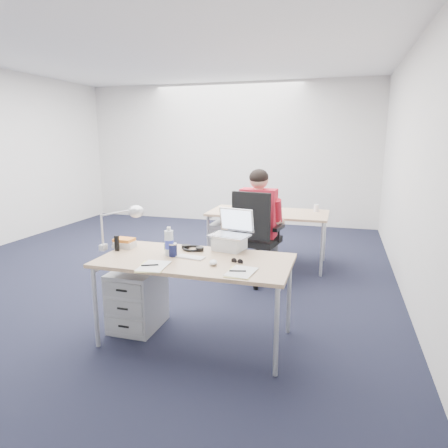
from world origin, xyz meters
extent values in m
plane|color=black|center=(0.00, 0.00, 0.00)|extent=(7.00, 7.00, 0.00)
cube|color=beige|center=(0.00, 3.50, 1.40)|extent=(6.00, 0.02, 2.80)
cube|color=beige|center=(3.00, 0.00, 1.40)|extent=(0.02, 7.00, 2.80)
cube|color=white|center=(0.00, 0.00, 2.80)|extent=(6.00, 7.00, 0.01)
cube|color=tan|center=(1.14, -1.45, 0.71)|extent=(1.60, 0.80, 0.03)
cylinder|color=#B7BABC|center=(0.39, -1.80, 0.35)|extent=(0.04, 0.04, 0.70)
cylinder|color=#B7BABC|center=(1.89, -1.80, 0.35)|extent=(0.04, 0.04, 0.70)
cylinder|color=#B7BABC|center=(0.39, -1.10, 0.35)|extent=(0.04, 0.04, 0.70)
cylinder|color=#B7BABC|center=(1.89, -1.10, 0.35)|extent=(0.04, 0.04, 0.70)
cube|color=tan|center=(1.34, 0.86, 0.71)|extent=(1.60, 0.80, 0.03)
cylinder|color=#B7BABC|center=(0.59, 0.51, 0.35)|extent=(0.04, 0.04, 0.70)
cylinder|color=#B7BABC|center=(2.09, 0.51, 0.35)|extent=(0.04, 0.04, 0.70)
cylinder|color=#B7BABC|center=(0.59, 1.21, 0.35)|extent=(0.04, 0.04, 0.70)
cylinder|color=#B7BABC|center=(2.09, 1.21, 0.35)|extent=(0.04, 0.04, 0.70)
cylinder|color=black|center=(1.34, 0.15, 0.27)|extent=(0.05, 0.05, 0.44)
cube|color=black|center=(1.34, 0.15, 0.50)|extent=(0.55, 0.55, 0.08)
cube|color=black|center=(1.31, -0.08, 0.85)|extent=(0.46, 0.13, 0.54)
cube|color=red|center=(1.34, 0.16, 0.84)|extent=(0.43, 0.24, 0.58)
sphere|color=tan|center=(1.34, 0.16, 1.24)|extent=(0.22, 0.22, 0.22)
cube|color=#9FA2A4|center=(0.54, -1.38, 0.28)|extent=(0.40, 0.50, 0.55)
cube|color=#9FA2A4|center=(0.76, 0.84, 0.28)|extent=(0.40, 0.50, 0.55)
cube|color=white|center=(1.09, -1.44, 0.74)|extent=(0.25, 0.13, 0.01)
ellipsoid|color=white|center=(1.33, -1.56, 0.75)|extent=(0.09, 0.12, 0.04)
cylinder|color=#151942|center=(0.93, -1.44, 0.79)|extent=(0.09, 0.09, 0.11)
cylinder|color=silver|center=(0.89, -1.42, 0.85)|extent=(0.10, 0.10, 0.25)
cube|color=silver|center=(0.39, -1.30, 0.77)|extent=(0.22, 0.19, 0.08)
cube|color=black|center=(0.39, -1.43, 0.80)|extent=(0.04, 0.02, 0.14)
cube|color=#E6DF85|center=(0.89, -1.76, 0.73)|extent=(0.24, 0.31, 0.01)
cube|color=#E6DF85|center=(1.59, -1.69, 0.73)|extent=(0.20, 0.28, 0.01)
cylinder|color=white|center=(1.97, 1.07, 0.78)|extent=(0.08, 0.08, 0.10)
cube|color=white|center=(1.01, 0.84, 0.73)|extent=(0.31, 0.35, 0.01)
camera|label=1|loc=(2.27, -4.45, 1.72)|focal=32.00mm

